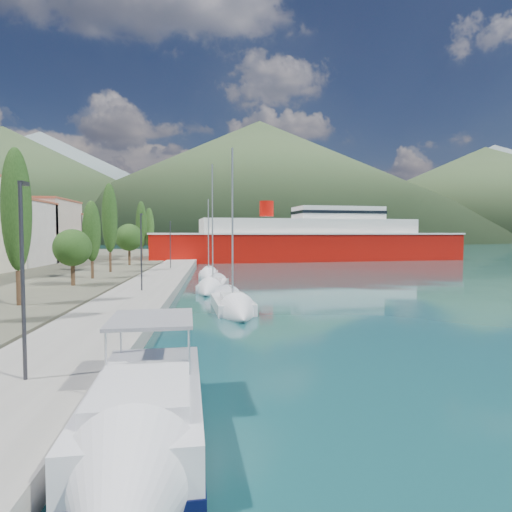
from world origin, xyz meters
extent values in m
plane|color=#144446|center=(0.00, 120.00, 0.00)|extent=(1400.00, 1400.00, 0.00)
cube|color=gray|center=(-9.00, 26.00, 0.40)|extent=(5.00, 88.00, 0.80)
cone|color=slate|center=(-250.00, 620.00, 75.00)|extent=(640.00, 640.00, 150.00)
cone|color=slate|center=(80.00, 680.00, 90.00)|extent=(760.00, 760.00, 180.00)
cone|color=slate|center=(420.00, 600.00, 70.00)|extent=(640.00, 640.00, 140.00)
cone|color=#364B2B|center=(-180.00, 360.00, 47.50)|extent=(400.00, 400.00, 95.00)
cone|color=#364B2B|center=(40.00, 400.00, 57.50)|extent=(480.00, 480.00, 115.00)
cone|color=#364B2B|center=(260.00, 380.00, 45.00)|extent=(420.00, 420.00, 90.00)
cube|color=silver|center=(-32.00, 44.00, 5.20)|extent=(9.00, 11.00, 9.00)
cube|color=#9E5138|center=(-32.00, 44.00, 9.85)|extent=(9.20, 11.20, 0.30)
cube|color=beige|center=(-32.00, 55.00, 5.70)|extent=(9.00, 13.00, 10.00)
cube|color=#9E5138|center=(-32.00, 55.00, 10.85)|extent=(9.20, 13.20, 0.30)
cube|color=silver|center=(-32.00, 66.00, 4.70)|extent=(9.00, 10.00, 8.00)
cube|color=#9E5138|center=(-32.00, 66.00, 8.85)|extent=(9.20, 10.20, 0.30)
cylinder|color=#47301E|center=(-15.71, 8.83, 1.80)|extent=(0.30, 0.30, 2.20)
ellipsoid|color=#214116|center=(-15.71, 8.83, 6.81)|extent=(1.80, 1.80, 7.81)
cylinder|color=#47301E|center=(-15.71, 19.25, 1.72)|extent=(0.36, 0.36, 2.04)
sphere|color=#214116|center=(-15.71, 19.25, 4.04)|extent=(3.26, 3.26, 3.26)
cylinder|color=#47301E|center=(-15.71, 25.21, 1.57)|extent=(0.30, 0.30, 1.74)
ellipsoid|color=#214116|center=(-15.71, 25.21, 5.54)|extent=(1.80, 1.80, 6.18)
cylinder|color=#47301E|center=(-15.71, 32.70, 1.86)|extent=(0.30, 0.30, 2.32)
ellipsoid|color=#214116|center=(-15.71, 32.70, 7.15)|extent=(1.80, 1.80, 8.24)
cylinder|color=#47301E|center=(-15.71, 44.02, 1.93)|extent=(0.36, 0.36, 2.45)
sphere|color=#214116|center=(-15.71, 44.02, 4.72)|extent=(3.92, 3.92, 3.92)
cylinder|color=#47301E|center=(-15.71, 54.43, 1.81)|extent=(0.30, 0.30, 2.21)
ellipsoid|color=#214116|center=(-15.71, 54.43, 6.84)|extent=(1.80, 1.80, 7.85)
cylinder|color=#47301E|center=(-15.71, 63.11, 1.74)|extent=(0.30, 0.30, 2.08)
ellipsoid|color=#214116|center=(-15.71, 63.11, 6.48)|extent=(1.80, 1.80, 7.39)
cylinder|color=#2D2D33|center=(-9.00, -6.10, 3.80)|extent=(0.12, 0.12, 6.00)
cube|color=#2D2D33|center=(-9.00, -5.85, 6.80)|extent=(0.15, 0.50, 0.12)
cylinder|color=#2D2D33|center=(-9.00, 14.63, 3.80)|extent=(0.12, 0.12, 6.00)
cube|color=#2D2D33|center=(-9.00, 14.88, 6.80)|extent=(0.15, 0.50, 0.12)
cylinder|color=#2D2D33|center=(-9.00, 36.31, 3.80)|extent=(0.12, 0.12, 6.00)
cube|color=#2D2D33|center=(-9.00, 36.56, 6.80)|extent=(0.15, 0.50, 0.12)
cube|color=#090D32|center=(-4.98, -8.50, -0.05)|extent=(2.90, 6.76, 0.74)
cube|color=silver|center=(-4.98, -8.50, 0.80)|extent=(3.19, 7.12, 1.17)
cube|color=#090D32|center=(-4.98, -8.50, 0.27)|extent=(3.25, 7.21, 0.23)
cube|color=silver|center=(-4.93, -9.35, 1.54)|extent=(2.42, 3.53, 0.42)
cube|color=gray|center=(-5.10, -6.64, 2.71)|extent=(2.61, 3.03, 0.11)
cube|color=silver|center=(-2.07, 10.02, 0.27)|extent=(3.04, 6.30, 0.98)
cube|color=silver|center=(-2.03, 9.62, 0.92)|extent=(1.71, 2.57, 0.38)
cylinder|color=silver|center=(-2.03, 9.62, 5.91)|extent=(0.12, 0.12, 10.30)
cone|color=silver|center=(-1.71, 6.14, 0.27)|extent=(2.75, 3.06, 2.49)
cube|color=silver|center=(-3.41, 20.93, 0.25)|extent=(3.05, 6.60, 0.90)
cube|color=silver|center=(-3.46, 20.51, 0.85)|extent=(1.68, 2.70, 0.35)
cylinder|color=silver|center=(-3.46, 20.51, 6.19)|extent=(0.12, 0.12, 10.99)
cone|color=silver|center=(-3.91, 16.88, 0.25)|extent=(2.64, 3.23, 2.30)
cube|color=silver|center=(-4.02, 32.00, 0.24)|extent=(2.24, 5.07, 0.87)
cube|color=silver|center=(-4.03, 31.66, 0.82)|extent=(1.34, 2.03, 0.34)
cylinder|color=silver|center=(-4.03, 31.66, 5.01)|extent=(0.12, 0.12, 8.67)
cone|color=silver|center=(-4.04, 28.77, 0.24)|extent=(2.23, 2.37, 2.22)
cube|color=#AF0D06|center=(14.99, 63.75, 2.31)|extent=(61.95, 19.75, 5.88)
cube|color=silver|center=(14.99, 63.75, 5.25)|extent=(62.42, 20.18, 0.31)
cube|color=silver|center=(14.99, 63.75, 6.51)|extent=(42.96, 15.38, 3.15)
cube|color=silver|center=(21.25, 64.50, 9.34)|extent=(17.86, 9.78, 2.52)
cylinder|color=#AF0D06|center=(6.65, 62.75, 10.08)|extent=(2.73, 2.73, 2.94)
camera|label=1|loc=(-3.17, -19.58, 5.27)|focal=30.00mm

